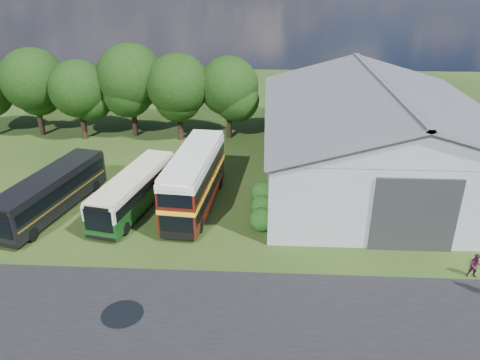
# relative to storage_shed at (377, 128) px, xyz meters

# --- Properties ---
(ground) EXTENTS (120.00, 120.00, 0.00)m
(ground) POSITION_rel_storage_shed_xyz_m (-15.00, -15.98, -4.17)
(ground) COLOR #1F3711
(ground) RESTS_ON ground
(asphalt_road) EXTENTS (60.00, 8.00, 0.02)m
(asphalt_road) POSITION_rel_storage_shed_xyz_m (-12.00, -18.98, -4.17)
(asphalt_road) COLOR black
(asphalt_road) RESTS_ON ground
(puddle) EXTENTS (2.20, 2.20, 0.01)m
(puddle) POSITION_rel_storage_shed_xyz_m (-16.50, -18.98, -4.17)
(puddle) COLOR black
(puddle) RESTS_ON ground
(storage_shed) EXTENTS (18.80, 24.80, 8.15)m
(storage_shed) POSITION_rel_storage_shed_xyz_m (0.00, 0.00, 0.00)
(storage_shed) COLOR gray
(storage_shed) RESTS_ON ground
(tree_left_a) EXTENTS (6.46, 6.46, 9.12)m
(tree_left_a) POSITION_rel_storage_shed_xyz_m (-33.00, 8.52, 1.71)
(tree_left_a) COLOR black
(tree_left_a) RESTS_ON ground
(tree_left_b) EXTENTS (5.78, 5.78, 8.16)m
(tree_left_b) POSITION_rel_storage_shed_xyz_m (-28.00, 7.52, 1.09)
(tree_left_b) COLOR black
(tree_left_b) RESTS_ON ground
(tree_mid) EXTENTS (6.80, 6.80, 9.60)m
(tree_mid) POSITION_rel_storage_shed_xyz_m (-23.00, 8.82, 2.02)
(tree_mid) COLOR black
(tree_mid) RESTS_ON ground
(tree_right_a) EXTENTS (6.26, 6.26, 8.83)m
(tree_right_a) POSITION_rel_storage_shed_xyz_m (-18.00, 7.82, 1.52)
(tree_right_a) COLOR black
(tree_right_a) RESTS_ON ground
(tree_right_b) EXTENTS (5.98, 5.98, 8.45)m
(tree_right_b) POSITION_rel_storage_shed_xyz_m (-13.00, 8.62, 1.27)
(tree_right_b) COLOR black
(tree_right_b) RESTS_ON ground
(shrub_front) EXTENTS (1.70, 1.70, 1.70)m
(shrub_front) POSITION_rel_storage_shed_xyz_m (-9.40, -9.98, -4.17)
(shrub_front) COLOR #194714
(shrub_front) RESTS_ON ground
(shrub_mid) EXTENTS (1.60, 1.60, 1.60)m
(shrub_mid) POSITION_rel_storage_shed_xyz_m (-9.40, -7.98, -4.17)
(shrub_mid) COLOR #194714
(shrub_mid) RESTS_ON ground
(shrub_back) EXTENTS (1.80, 1.80, 1.80)m
(shrub_back) POSITION_rel_storage_shed_xyz_m (-9.40, -5.98, -4.17)
(shrub_back) COLOR #194714
(shrub_back) RESTS_ON ground
(bus_green_single) EXTENTS (4.32, 10.31, 2.77)m
(bus_green_single) POSITION_rel_storage_shed_xyz_m (-18.78, -7.47, -2.69)
(bus_green_single) COLOR black
(bus_green_single) RESTS_ON ground
(bus_maroon_double) EXTENTS (3.56, 10.42, 4.39)m
(bus_maroon_double) POSITION_rel_storage_shed_xyz_m (-14.36, -7.01, -1.97)
(bus_maroon_double) COLOR black
(bus_maroon_double) RESTS_ON ground
(bus_dark_single) EXTENTS (4.77, 11.05, 2.97)m
(bus_dark_single) POSITION_rel_storage_shed_xyz_m (-24.61, -8.32, -2.59)
(bus_dark_single) COLOR black
(bus_dark_single) RESTS_ON ground
(visitor_b) EXTENTS (0.81, 0.66, 1.52)m
(visitor_b) POSITION_rel_storage_shed_xyz_m (2.96, -14.75, -3.41)
(visitor_b) COLOR #3A1227
(visitor_b) RESTS_ON ground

